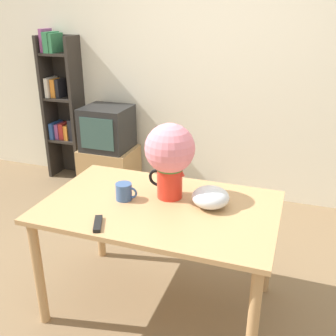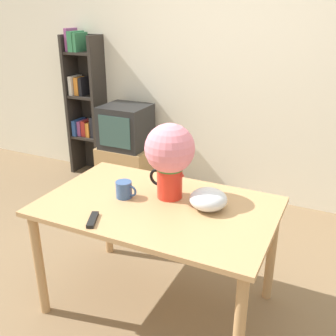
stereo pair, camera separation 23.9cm
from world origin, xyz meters
The scene contains 10 objects.
ground_plane centered at (0.00, 0.00, 0.00)m, with size 12.00×12.00×0.00m, color #7F6647.
wall_back centered at (0.00, 1.83, 1.30)m, with size 8.00×0.05×2.60m.
table centered at (0.09, -0.05, 0.65)m, with size 1.40×0.88×0.75m.
flower_vase centered at (0.11, 0.08, 1.03)m, with size 0.30×0.30×0.47m.
coffee_mug centered at (-0.14, -0.05, 0.80)m, with size 0.14×0.10×0.11m.
white_bowl centered at (0.38, 0.03, 0.81)m, with size 0.22×0.22×0.12m.
remote_control centered at (-0.14, -0.38, 0.76)m, with size 0.10×0.16×0.02m.
tv_stand centered at (-1.06, 1.49, 0.23)m, with size 0.55×0.46×0.47m.
tv_set centered at (-1.06, 1.48, 0.69)m, with size 0.47×0.45×0.45m.
bookshelf centered at (-1.71, 1.68, 0.87)m, with size 0.40×0.27×1.65m.
Camera 1 is at (0.83, -2.01, 1.85)m, focal length 42.00 mm.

